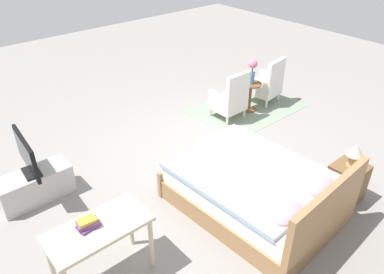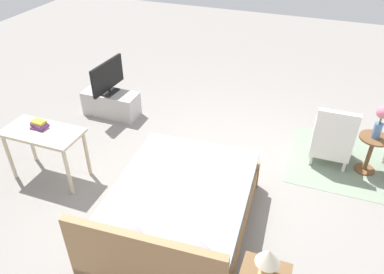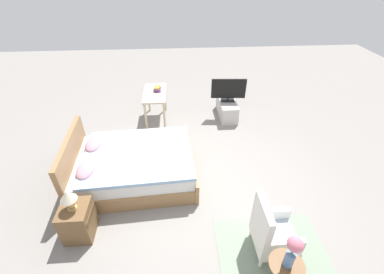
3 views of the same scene
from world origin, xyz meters
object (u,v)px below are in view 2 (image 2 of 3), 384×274
object	(u,v)px
flower_vase	(381,119)
armchair_by_window_right	(332,140)
book_stack	(39,124)
side_table	(371,150)
vanity_desk	(44,138)
table_lamp	(268,259)
tv_flatscreen	(108,77)
tv_stand	(111,104)
bed	(178,213)

from	to	relation	value
flower_vase	armchair_by_window_right	bearing A→B (deg)	-3.45
armchair_by_window_right	book_stack	size ratio (longest dim) A/B	4.00
side_table	vanity_desk	bearing A→B (deg)	21.83
armchair_by_window_right	table_lamp	world-z (taller)	armchair_by_window_right
table_lamp	book_stack	xyz separation A→B (m)	(3.20, -1.04, 0.03)
book_stack	flower_vase	bearing A→B (deg)	-159.23
tv_flatscreen	book_stack	xyz separation A→B (m)	(-0.00, 1.70, 0.08)
table_lamp	tv_stand	distance (m)	4.24
side_table	tv_stand	world-z (taller)	side_table
flower_vase	book_stack	distance (m)	4.46
bed	table_lamp	bearing A→B (deg)	149.39
armchair_by_window_right	vanity_desk	world-z (taller)	armchair_by_window_right
bed	tv_stand	xyz separation A→B (m)	(2.11, -2.08, -0.09)
bed	flower_vase	bearing A→B (deg)	-136.31
vanity_desk	armchair_by_window_right	bearing A→B (deg)	-154.95
armchair_by_window_right	side_table	size ratio (longest dim) A/B	1.62
vanity_desk	tv_flatscreen	bearing A→B (deg)	-87.45
tv_stand	vanity_desk	bearing A→B (deg)	92.48
flower_vase	tv_stand	world-z (taller)	flower_vase
book_stack	vanity_desk	bearing A→B (deg)	141.72
armchair_by_window_right	side_table	bearing A→B (deg)	176.55
vanity_desk	book_stack	distance (m)	0.19
flower_vase	vanity_desk	size ratio (longest dim) A/B	0.46
tv_stand	book_stack	distance (m)	1.79
armchair_by_window_right	flower_vase	world-z (taller)	flower_vase
tv_stand	armchair_by_window_right	bearing A→B (deg)	178.70
tv_stand	vanity_desk	size ratio (longest dim) A/B	0.92
table_lamp	tv_flatscreen	bearing A→B (deg)	-40.45
flower_vase	table_lamp	distance (m)	2.79
bed	tv_flatscreen	size ratio (longest dim) A/B	2.61
tv_stand	book_stack	size ratio (longest dim) A/B	4.17
armchair_by_window_right	side_table	xyz separation A→B (m)	(-0.52, 0.03, -0.03)
table_lamp	tv_stand	xyz separation A→B (m)	(3.20, -2.73, -0.55)
armchair_by_window_right	book_stack	bearing A→B (deg)	23.83
flower_vase	tv_flatscreen	bearing A→B (deg)	-1.57
side_table	flower_vase	xyz separation A→B (m)	(-0.00, -0.00, 0.50)
table_lamp	vanity_desk	bearing A→B (deg)	-17.37
bed	armchair_by_window_right	size ratio (longest dim) A/B	2.35
bed	book_stack	distance (m)	2.20
table_lamp	flower_vase	bearing A→B (deg)	-110.31
bed	flower_vase	size ratio (longest dim) A/B	4.52
tv_flatscreen	vanity_desk	world-z (taller)	tv_flatscreen
armchair_by_window_right	tv_stand	world-z (taller)	armchair_by_window_right
book_stack	tv_stand	bearing A→B (deg)	-89.96
tv_flatscreen	vanity_desk	bearing A→B (deg)	92.55
bed	tv_stand	size ratio (longest dim) A/B	2.25
tv_flatscreen	vanity_desk	size ratio (longest dim) A/B	0.80
flower_vase	table_lamp	bearing A→B (deg)	69.69
tv_stand	book_stack	bearing A→B (deg)	90.04
side_table	bed	bearing A→B (deg)	43.69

